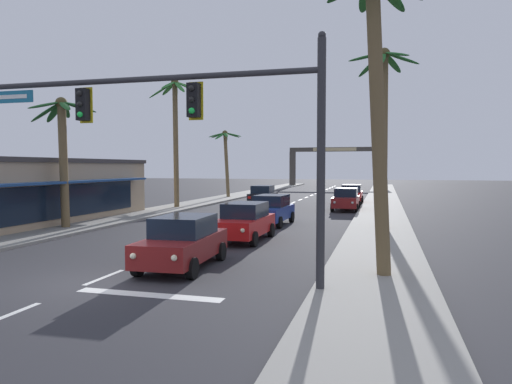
{
  "coord_description": "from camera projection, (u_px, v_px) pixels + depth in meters",
  "views": [
    {
      "loc": [
        7.98,
        -11.39,
        3.28
      ],
      "look_at": [
        2.71,
        8.0,
        2.2
      ],
      "focal_mm": 33.16,
      "sensor_mm": 36.0,
      "label": 1
    }
  ],
  "objects": [
    {
      "name": "ground_plane",
      "position": [
        88.0,
        284.0,
        13.24
      ],
      "size": [
        220.0,
        220.0,
        0.0
      ],
      "primitive_type": "plane",
      "color": "#2D2D33"
    },
    {
      "name": "sidewalk_right",
      "position": [
        381.0,
        216.0,
        30.46
      ],
      "size": [
        3.2,
        110.0,
        0.14
      ],
      "primitive_type": "cube",
      "color": "gray",
      "rests_on": "ground"
    },
    {
      "name": "sidewalk_left",
      "position": [
        161.0,
        210.0,
        34.55
      ],
      "size": [
        3.2,
        110.0,
        0.14
      ],
      "primitive_type": "cube",
      "color": "gray",
      "rests_on": "ground"
    },
    {
      "name": "lane_markings",
      "position": [
        271.0,
        214.0,
        32.81
      ],
      "size": [
        4.28,
        88.48,
        0.01
      ],
      "color": "silver",
      "rests_on": "ground"
    },
    {
      "name": "traffic_signal_mast",
      "position": [
        197.0,
        117.0,
        12.85
      ],
      "size": [
        10.69,
        0.41,
        6.68
      ],
      "color": "#2D2D33",
      "rests_on": "ground"
    },
    {
      "name": "sedan_lead_at_stop_bar",
      "position": [
        183.0,
        241.0,
        15.32
      ],
      "size": [
        2.08,
        4.5,
        1.68
      ],
      "color": "maroon",
      "rests_on": "ground"
    },
    {
      "name": "sedan_third_in_queue",
      "position": [
        244.0,
        221.0,
        20.93
      ],
      "size": [
        2.0,
        4.47,
        1.68
      ],
      "color": "red",
      "rests_on": "ground"
    },
    {
      "name": "sedan_fifth_in_queue",
      "position": [
        271.0,
        210.0,
        26.66
      ],
      "size": [
        2.07,
        4.5,
        1.68
      ],
      "color": "navy",
      "rests_on": "ground"
    },
    {
      "name": "sedan_oncoming_far",
      "position": [
        263.0,
        195.0,
        40.19
      ],
      "size": [
        2.04,
        4.49,
        1.68
      ],
      "color": "black",
      "rests_on": "ground"
    },
    {
      "name": "sedan_parked_nearest_kerb",
      "position": [
        346.0,
        199.0,
        35.22
      ],
      "size": [
        1.96,
        4.46,
        1.68
      ],
      "color": "maroon",
      "rests_on": "ground"
    },
    {
      "name": "sedan_parked_mid_kerb",
      "position": [
        351.0,
        194.0,
        41.85
      ],
      "size": [
        1.96,
        4.46,
        1.68
      ],
      "color": "red",
      "rests_on": "ground"
    },
    {
      "name": "palm_left_second",
      "position": [
        63.0,
        141.0,
        24.4
      ],
      "size": [
        3.41,
        3.45,
        6.86
      ],
      "color": "brown",
      "rests_on": "ground"
    },
    {
      "name": "palm_left_third",
      "position": [
        176.0,
        120.0,
        36.61
      ],
      "size": [
        4.14,
        4.29,
        10.09
      ],
      "color": "brown",
      "rests_on": "ground"
    },
    {
      "name": "palm_left_farthest",
      "position": [
        226.0,
        150.0,
        49.22
      ],
      "size": [
        3.47,
        3.24,
        7.06
      ],
      "color": "brown",
      "rests_on": "ground"
    },
    {
      "name": "palm_right_nearest",
      "position": [
        375.0,
        74.0,
        13.52
      ],
      "size": [
        3.0,
        3.1,
        9.05
      ],
      "color": "brown",
      "rests_on": "ground"
    },
    {
      "name": "palm_right_second",
      "position": [
        384.0,
        111.0,
        24.35
      ],
      "size": [
        3.6,
        3.26,
        9.37
      ],
      "color": "brown",
      "rests_on": "ground"
    },
    {
      "name": "town_gateway_arch",
      "position": [
        335.0,
        161.0,
        78.36
      ],
      "size": [
        15.08,
        0.9,
        6.48
      ],
      "color": "#423D38",
      "rests_on": "ground"
    }
  ]
}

